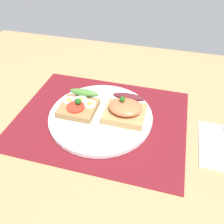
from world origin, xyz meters
TOP-DOWN VIEW (x-y plane):
  - ground_plane at (0.00, 0.00)cm, footprint 120.00×90.00cm
  - placemat at (0.00, 0.00)cm, footprint 43.17×33.74cm
  - plate at (0.00, 0.00)cm, footprint 26.41×26.41cm
  - sandwich_egg_tomato at (-6.03, 0.77)cm, footprint 9.23×10.01cm
  - sandwich_salmon at (6.06, 1.37)cm, footprint 10.06×10.02cm

SIDE VIEW (x-z plane):
  - ground_plane at x=0.00cm, z-range -3.20..0.00cm
  - placemat at x=0.00cm, z-range 0.00..0.30cm
  - plate at x=0.00cm, z-range 0.30..1.46cm
  - sandwich_egg_tomato at x=-6.03cm, z-range 0.86..4.66cm
  - sandwich_salmon at x=6.06cm, z-range 0.65..6.25cm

